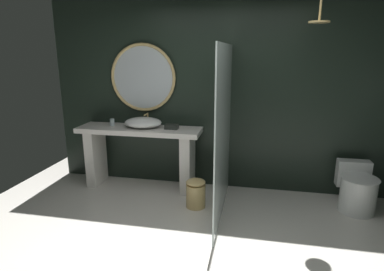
{
  "coord_description": "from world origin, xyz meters",
  "views": [
    {
      "loc": [
        0.51,
        -2.51,
        1.89
      ],
      "look_at": [
        -0.19,
        0.93,
        0.97
      ],
      "focal_mm": 30.08,
      "sensor_mm": 36.0,
      "label": 1
    }
  ],
  "objects": [
    {
      "name": "back_wall_panel",
      "position": [
        0.0,
        1.9,
        1.3
      ],
      "size": [
        4.8,
        0.1,
        2.6
      ],
      "primitive_type": "cube",
      "color": "black",
      "rests_on": "ground_plane"
    },
    {
      "name": "shower_glass_panel",
      "position": [
        0.15,
        1.06,
        0.99
      ],
      "size": [
        0.02,
        1.57,
        1.98
      ],
      "primitive_type": "cube",
      "color": "silver",
      "rests_on": "ground_plane"
    },
    {
      "name": "toilet",
      "position": [
        1.76,
        1.45,
        0.26
      ],
      "size": [
        0.43,
        0.6,
        0.56
      ],
      "color": "white",
      "rests_on": "ground_plane"
    },
    {
      "name": "round_wall_mirror",
      "position": [
        -1.07,
        1.81,
        1.54
      ],
      "size": [
        0.95,
        0.04,
        0.95
      ],
      "color": "tan"
    },
    {
      "name": "rain_shower_head",
      "position": [
        1.12,
        1.32,
        2.22
      ],
      "size": [
        0.22,
        0.22,
        0.31
      ],
      "color": "tan"
    },
    {
      "name": "vessel_sink",
      "position": [
        -1.02,
        1.62,
        0.94
      ],
      "size": [
        0.52,
        0.42,
        0.17
      ],
      "color": "white",
      "rests_on": "vanity_counter"
    },
    {
      "name": "ground_plane",
      "position": [
        0.0,
        0.0,
        0.0
      ],
      "size": [
        5.76,
        5.76,
        0.0
      ],
      "primitive_type": "plane",
      "color": "silver"
    },
    {
      "name": "vanity_counter",
      "position": [
        -1.07,
        1.59,
        0.57
      ],
      "size": [
        1.73,
        0.48,
        0.87
      ],
      "color": "silver",
      "rests_on": "ground_plane"
    },
    {
      "name": "tumbler_cup",
      "position": [
        -1.49,
        1.63,
        0.92
      ],
      "size": [
        0.06,
        0.06,
        0.1
      ],
      "primitive_type": "cylinder",
      "color": "silver",
      "rests_on": "vanity_counter"
    },
    {
      "name": "tissue_box",
      "position": [
        -0.61,
        1.6,
        0.9
      ],
      "size": [
        0.18,
        0.12,
        0.06
      ],
      "primitive_type": "cube",
      "color": "#282D28",
      "rests_on": "vanity_counter"
    },
    {
      "name": "waste_bin",
      "position": [
        -0.18,
        1.12,
        0.18
      ],
      "size": [
        0.24,
        0.24,
        0.36
      ],
      "color": "tan",
      "rests_on": "ground_plane"
    }
  ]
}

